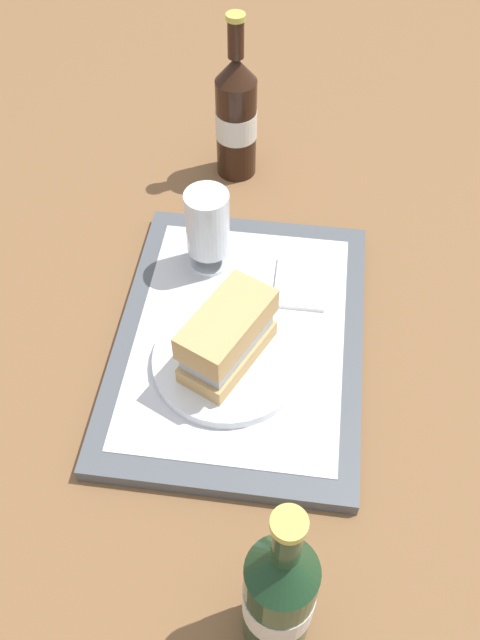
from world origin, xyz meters
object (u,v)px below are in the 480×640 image
Objects in this scene: beer_glass at (208,226)px; second_bottle at (279,595)px; plate at (228,360)px; sandwich at (229,334)px; beer_bottle at (236,116)px.

second_bottle is at bearing -163.36° from beer_glass.
plate is 0.71× the size of second_bottle.
second_bottle is at bearing -163.37° from plate.
plate is 0.32m from second_bottle.
second_bottle is (-0.47, -0.14, 0.01)m from beer_glass.
second_bottle reaches higher than plate.
sandwich reaches higher than plate.
beer_glass is 0.49m from second_bottle.
sandwich is 0.54× the size of second_bottle.
beer_glass is 0.47× the size of second_bottle.
sandwich is at bearing -25.58° from plate.
plate is 0.42m from beer_bottle.
beer_bottle reaches higher than plate.
sandwich is at bearing 16.22° from second_bottle.
second_bottle is (-0.71, -0.13, 0.00)m from beer_bottle.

